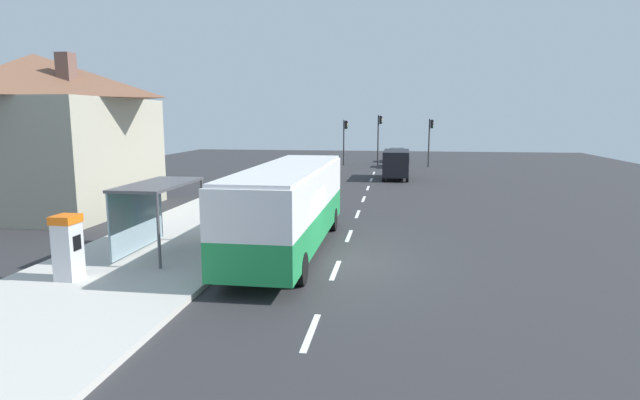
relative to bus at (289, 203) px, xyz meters
name	(u,v)px	position (x,y,z in m)	size (l,w,h in m)	color
ground_plane	(359,199)	(1.71, 12.90, -1.86)	(56.00, 92.00, 0.04)	#2D2D30
sidewalk_platform	(180,240)	(-4.69, 0.90, -1.75)	(6.20, 30.00, 0.18)	beige
lane_stripe_seg_0	(311,332)	(1.96, -7.10, -1.84)	(0.16, 2.20, 0.01)	silver
lane_stripe_seg_1	(335,270)	(1.96, -2.10, -1.84)	(0.16, 2.20, 0.01)	silver
lane_stripe_seg_2	(349,236)	(1.96, 2.90, -1.84)	(0.16, 2.20, 0.01)	silver
lane_stripe_seg_3	(358,214)	(1.96, 7.90, -1.84)	(0.16, 2.20, 0.01)	silver
lane_stripe_seg_4	(364,199)	(1.96, 12.90, -1.84)	(0.16, 2.20, 0.01)	silver
lane_stripe_seg_5	(368,188)	(1.96, 17.90, -1.84)	(0.16, 2.20, 0.01)	silver
lane_stripe_seg_6	(371,180)	(1.96, 22.90, -1.84)	(0.16, 2.20, 0.01)	silver
lane_stripe_seg_7	(374,173)	(1.96, 27.90, -1.84)	(0.16, 2.20, 0.01)	silver
bus	(289,203)	(0.00, 0.00, 0.00)	(2.60, 11.03, 3.21)	#1E8C47
white_van	(396,162)	(3.91, 23.82, -0.50)	(2.11, 5.24, 2.30)	black
sedan_near	(397,159)	(4.01, 34.07, -1.05)	(1.89, 4.42, 1.52)	#B7B7BC
sedan_far	(397,155)	(4.01, 40.30, -1.05)	(2.00, 4.48, 1.52)	#195933
ticket_machine	(68,247)	(-5.73, -4.70, -0.67)	(0.66, 0.76, 1.94)	silver
recycling_bin_orange	(236,225)	(-2.49, 1.35, -1.19)	(0.52, 0.52, 0.95)	orange
recycling_bin_yellow	(241,222)	(-2.49, 2.05, -1.19)	(0.52, 0.52, 0.95)	yellow
recycling_bin_green	(246,219)	(-2.49, 2.75, -1.19)	(0.52, 0.52, 0.95)	green
recycling_bin_blue	(250,216)	(-2.49, 3.45, -1.19)	(0.52, 0.52, 0.95)	blue
traffic_light_near_side	(430,135)	(7.21, 34.37, 1.35)	(0.49, 0.28, 4.78)	#2D2D2D
traffic_light_far_side	(345,135)	(-1.38, 35.17, 1.28)	(0.49, 0.28, 4.67)	#2D2D2D
traffic_light_median	(379,132)	(2.11, 35.97, 1.58)	(0.49, 0.28, 5.17)	#2D2D2D
house_behind_platform	(39,132)	(-14.68, 6.54, 2.33)	(10.11, 9.37, 8.18)	#9E9984
bus_shelter	(151,199)	(-4.70, -1.39, 0.25)	(1.80, 4.00, 2.50)	#4C4C51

